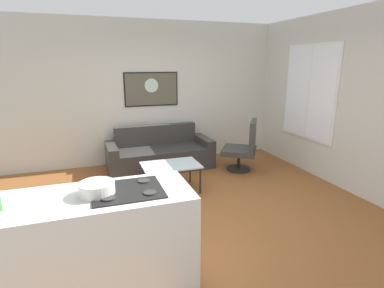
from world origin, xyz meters
name	(u,v)px	position (x,y,z in m)	size (l,w,h in m)	color
ground	(190,212)	(0.00, 0.00, -0.02)	(6.40, 6.40, 0.04)	brown
back_wall	(151,93)	(0.00, 2.42, 1.40)	(6.40, 0.05, 2.80)	beige
right_wall	(336,100)	(2.62, 0.30, 1.40)	(0.05, 6.40, 2.80)	beige
couch	(160,154)	(0.03, 1.91, 0.27)	(2.02, 0.87, 0.79)	#31302F
coffee_table	(171,167)	(-0.07, 0.73, 0.41)	(0.90, 0.59, 0.44)	silver
armchair	(244,147)	(1.49, 1.22, 0.46)	(0.86, 0.86, 0.97)	black
kitchen_counter	(95,244)	(-1.27, -1.17, 0.46)	(1.71, 0.71, 0.94)	white
mixing_bowl	(97,189)	(-1.21, -1.16, 0.97)	(0.30, 0.30, 0.11)	silver
wall_painting	(151,89)	(0.00, 2.38, 1.48)	(1.07, 0.03, 0.67)	black
window	(309,93)	(2.59, 0.90, 1.47)	(0.03, 1.35, 1.70)	silver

